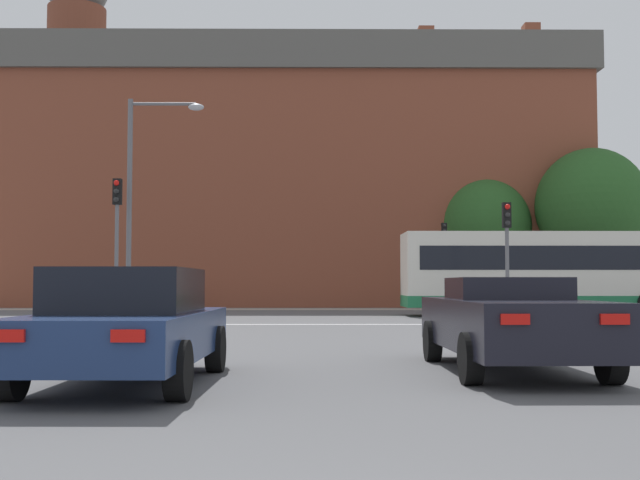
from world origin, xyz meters
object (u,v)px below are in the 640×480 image
car_saloon_left (128,325)px  pedestrian_waiting (448,290)px  bus_crossing_lead (547,271)px  street_lamp_junction (143,184)px  traffic_light_near_left (117,227)px  traffic_light_far_right (444,251)px  traffic_light_near_right (507,241)px  pedestrian_walking_east (199,290)px  car_roadster_right (509,322)px

car_saloon_left → pedestrian_waiting: (8.86, 29.45, 0.19)m
bus_crossing_lead → street_lamp_junction: 15.78m
bus_crossing_lead → traffic_light_near_left: traffic_light_near_left is taller
traffic_light_far_right → pedestrian_waiting: 1.95m
traffic_light_near_left → traffic_light_near_right: bearing=2.8°
car_saloon_left → traffic_light_far_right: (8.65, 29.19, 2.12)m
traffic_light_far_right → pedestrian_walking_east: 12.34m
car_roadster_right → traffic_light_far_right: traffic_light_far_right is taller
car_saloon_left → bus_crossing_lead: 24.01m
traffic_light_near_right → pedestrian_waiting: traffic_light_near_right is taller
bus_crossing_lead → traffic_light_near_right: bearing=-26.9°
street_lamp_junction → pedestrian_waiting: street_lamp_junction is taller
traffic_light_far_right → street_lamp_junction: 18.21m
car_roadster_right → traffic_light_near_left: (-8.77, 13.25, 2.29)m
bus_crossing_lead → traffic_light_near_right: traffic_light_near_right is taller
bus_crossing_lead → pedestrian_waiting: bus_crossing_lead is taller
traffic_light_near_right → street_lamp_junction: 11.62m
pedestrian_waiting → car_saloon_left: bearing=-164.3°
pedestrian_walking_east → traffic_light_near_right: bearing=-8.4°
bus_crossing_lead → pedestrian_walking_east: size_ratio=6.87×
car_roadster_right → pedestrian_walking_east: 30.12m
traffic_light_far_right → traffic_light_near_right: size_ratio=1.11×
car_saloon_left → street_lamp_junction: bearing=102.4°
traffic_light_near_left → street_lamp_junction: size_ratio=0.63×
traffic_light_near_right → street_lamp_junction: (-11.48, 0.11, 1.80)m
car_roadster_right → traffic_light_near_left: bearing=123.2°
car_roadster_right → pedestrian_walking_east: bearing=106.0°
car_saloon_left → car_roadster_right: 5.21m
traffic_light_far_right → pedestrian_waiting: bearing=52.1°
traffic_light_near_left → street_lamp_junction: (0.64, 0.69, 1.39)m
traffic_light_far_right → pedestrian_waiting: (0.20, 0.26, -1.92)m
traffic_light_far_right → street_lamp_junction: (-11.78, -13.80, 1.54)m
street_lamp_junction → pedestrian_waiting: (11.98, 14.06, -3.46)m
car_saloon_left → car_roadster_right: size_ratio=0.94×
car_roadster_right → pedestrian_waiting: 28.26m
bus_crossing_lead → pedestrian_waiting: bearing=-163.4°
car_roadster_right → bus_crossing_lead: 20.72m
traffic_light_far_right → pedestrian_walking_east: size_ratio=2.60×
car_roadster_right → car_saloon_left: bearing=-164.2°
car_saloon_left → bus_crossing_lead: bus_crossing_lead is taller
bus_crossing_lead → traffic_light_near_left: (-15.09, -6.45, 1.26)m
bus_crossing_lead → pedestrian_waiting: (-2.47, 8.30, -0.81)m
car_saloon_left → pedestrian_waiting: bearing=74.2°
traffic_light_near_right → pedestrian_walking_east: traffic_light_near_right is taller
bus_crossing_lead → street_lamp_junction: size_ratio=1.57×
traffic_light_near_right → bus_crossing_lead: bearing=63.1°
car_saloon_left → car_roadster_right: car_saloon_left is taller
pedestrian_waiting → pedestrian_walking_east: bearing=118.2°
car_saloon_left → bus_crossing_lead: (11.32, 21.15, 1.00)m
traffic_light_near_left → pedestrian_waiting: traffic_light_near_left is taller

